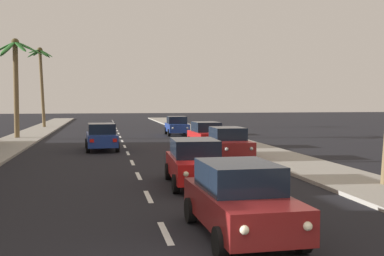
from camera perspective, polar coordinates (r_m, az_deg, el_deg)
The scene contains 10 objects.
sidewalk_right at distance 29.10m, azimuth 7.99°, elevation -2.72°, with size 3.20×110.00×0.14m, color #9E998E.
lane_markings at distance 27.46m, azimuth -6.58°, elevation -3.21°, with size 4.28×88.24×0.01m.
sedan_lead_at_stop_bar at distance 11.13m, azimuth 5.70°, elevation -8.39°, with size 2.04×4.49×1.68m.
sedan_third_in_queue at distance 17.59m, azimuth 0.35°, elevation -4.05°, with size 2.09×4.50×1.68m.
sedan_oncoming_far at distance 30.36m, azimuth -10.72°, elevation -1.01°, with size 2.13×4.52×1.68m.
sedan_parked_nearest_kerb at distance 42.88m, azimuth -1.81°, elevation 0.29°, with size 2.04×4.49×1.68m.
sedan_parked_mid_kerb at distance 31.68m, azimuth 1.74°, elevation -0.78°, with size 2.03×4.48×1.68m.
sedan_parked_far_kerb at distance 25.46m, azimuth 4.31°, elevation -1.78°, with size 1.99×4.47×1.68m.
palm_left_third at distance 40.75m, azimuth -20.23°, elevation 6.40°, with size 4.32×4.17×8.02m.
palm_left_farthest at distance 56.33m, azimuth -17.51°, elevation 6.19°, with size 2.93×2.77×9.01m.
Camera 1 is at (-1.40, -7.43, 3.11)m, focal length 44.84 mm.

